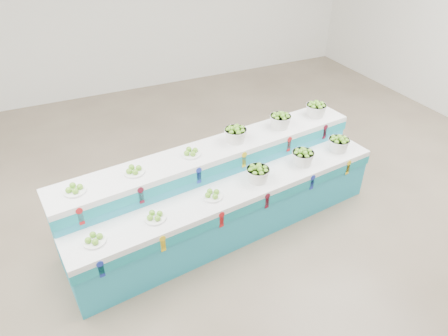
{
  "coord_description": "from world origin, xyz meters",
  "views": [
    {
      "loc": [
        -1.87,
        -3.46,
        3.59
      ],
      "look_at": [
        -0.19,
        0.17,
        0.87
      ],
      "focal_mm": 32.57,
      "sensor_mm": 36.0,
      "label": 1
    }
  ],
  "objects_px": {
    "plate_upper_mid": "(134,170)",
    "display_stand": "(224,192)",
    "basket_lower_left": "(258,173)",
    "basket_upper_right": "(316,109)"
  },
  "relations": [
    {
      "from": "plate_upper_mid",
      "to": "display_stand",
      "type": "bearing_deg",
      "value": -6.89
    },
    {
      "from": "basket_lower_left",
      "to": "basket_upper_right",
      "type": "distance_m",
      "value": 1.45
    },
    {
      "from": "display_stand",
      "to": "basket_lower_left",
      "type": "relative_size",
      "value": 14.35
    },
    {
      "from": "display_stand",
      "to": "plate_upper_mid",
      "type": "relative_size",
      "value": 16.97
    },
    {
      "from": "basket_lower_left",
      "to": "plate_upper_mid",
      "type": "height_order",
      "value": "plate_upper_mid"
    },
    {
      "from": "display_stand",
      "to": "basket_lower_left",
      "type": "height_order",
      "value": "display_stand"
    },
    {
      "from": "basket_lower_left",
      "to": "basket_upper_right",
      "type": "bearing_deg",
      "value": 27.41
    },
    {
      "from": "display_stand",
      "to": "basket_upper_right",
      "type": "xyz_separation_m",
      "value": [
        1.6,
        0.44,
        0.61
      ]
    },
    {
      "from": "basket_upper_right",
      "to": "display_stand",
      "type": "bearing_deg",
      "value": -164.55
    },
    {
      "from": "basket_lower_left",
      "to": "basket_upper_right",
      "type": "height_order",
      "value": "basket_upper_right"
    }
  ]
}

